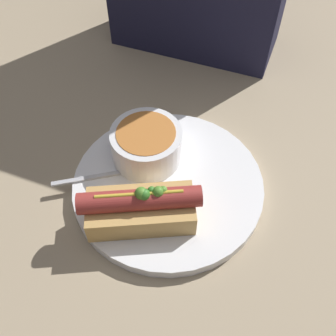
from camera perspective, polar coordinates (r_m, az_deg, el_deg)
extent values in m
plane|color=tan|center=(0.60, 0.00, -3.02)|extent=(4.00, 4.00, 0.00)
cylinder|color=white|center=(0.59, 0.00, -2.52)|extent=(0.28, 0.28, 0.02)
cube|color=tan|center=(0.53, -3.95, -6.22)|extent=(0.16, 0.12, 0.04)
cylinder|color=#9E332D|center=(0.51, -4.12, -4.65)|extent=(0.16, 0.09, 0.03)
sphere|color=#387A28|center=(0.50, -2.68, -3.17)|extent=(0.01, 0.01, 0.01)
sphere|color=#518C2D|center=(0.50, -1.44, -3.47)|extent=(0.02, 0.02, 0.02)
sphere|color=#387A28|center=(0.50, -3.48, -3.86)|extent=(0.02, 0.02, 0.02)
sphere|color=#518C2D|center=(0.50, -0.71, -3.24)|extent=(0.01, 0.01, 0.01)
sphere|color=#518C2D|center=(0.50, -3.91, -3.70)|extent=(0.02, 0.02, 0.02)
cylinder|color=gold|center=(0.50, -4.21, -3.80)|extent=(0.10, 0.05, 0.01)
cylinder|color=white|center=(0.59, -3.12, 3.39)|extent=(0.11, 0.11, 0.05)
cylinder|color=#C67533|center=(0.58, -3.20, 4.66)|extent=(0.09, 0.09, 0.02)
cube|color=#B7B7BC|center=(0.60, -10.78, -1.32)|extent=(0.11, 0.07, 0.00)
ellipsoid|color=#B7B7BC|center=(0.59, -3.26, 0.13)|extent=(0.04, 0.04, 0.01)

